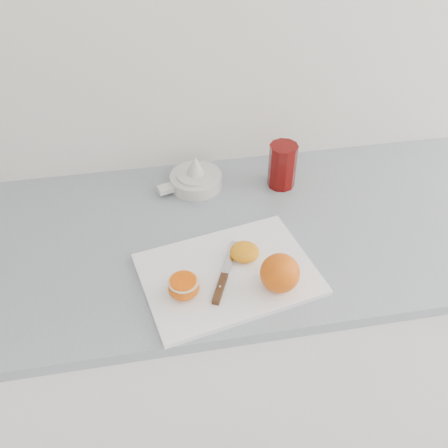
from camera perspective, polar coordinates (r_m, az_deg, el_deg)
name	(u,v)px	position (r m, az deg, el deg)	size (l,w,h in m)	color
counter	(245,334)	(1.57, 2.41, -12.43)	(2.48, 0.64, 0.89)	white
cutting_board	(228,274)	(1.12, 0.49, -5.74)	(0.38, 0.27, 0.01)	white
whole_orange	(280,273)	(1.06, 6.40, -5.60)	(0.08, 0.08, 0.08)	orange
half_orange	(184,287)	(1.06, -4.63, -7.19)	(0.07, 0.07, 0.04)	orange
squeezed_shell	(244,252)	(1.14, 2.35, -3.18)	(0.07, 0.07, 0.03)	orange
paring_knife	(222,283)	(1.08, -0.24, -6.73)	(0.09, 0.18, 0.01)	#4F2F18
citrus_juicer	(195,178)	(1.35, -3.30, 5.25)	(0.18, 0.14, 0.09)	white
red_tumbler	(282,167)	(1.35, 6.67, 6.49)	(0.08, 0.08, 0.12)	#600806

